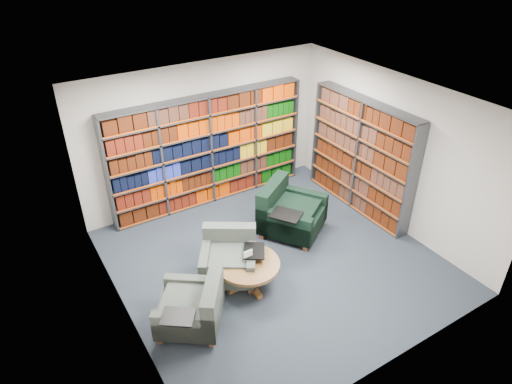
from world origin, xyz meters
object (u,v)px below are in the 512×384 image
chair_teal_left (229,258)px  coffee_table (248,267)px  chair_teal_front (196,308)px  chair_green_right (287,213)px

chair_teal_left → coffee_table: bearing=-75.3°
chair_teal_left → chair_teal_front: bearing=-142.3°
chair_teal_left → chair_green_right: size_ratio=0.83×
chair_teal_front → coffee_table: 1.08m
chair_teal_left → chair_teal_front: size_ratio=0.98×
chair_teal_left → coffee_table: (0.11, -0.41, 0.06)m
chair_teal_left → chair_green_right: bearing=18.5°
chair_green_right → chair_teal_front: (-2.41, -1.21, -0.06)m
chair_green_right → coffee_table: bearing=-146.5°
chair_teal_front → chair_teal_left: bearing=37.7°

